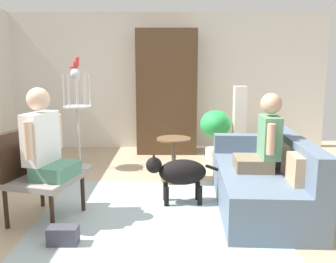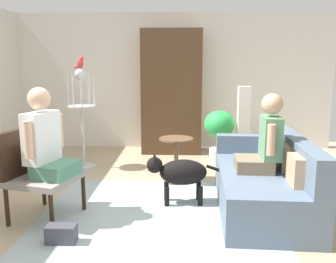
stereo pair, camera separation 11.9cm
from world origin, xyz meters
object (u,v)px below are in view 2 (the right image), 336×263
dog (180,172)px  handbag (61,234)px  couch (266,183)px  armoire_cabinet (172,92)px  column_lamp (243,128)px  person_on_couch (265,141)px  armchair (35,166)px  person_on_armchair (45,140)px  bird_cage_stand (82,115)px  potted_plant (219,131)px  parrot (80,63)px  round_end_table (176,157)px

dog → handbag: 1.47m
handbag → dog: bearing=43.1°
couch → armoire_cabinet: 2.99m
couch → column_lamp: size_ratio=1.45×
person_on_couch → armoire_cabinet: bearing=111.6°
armchair → armoire_cabinet: 3.27m
armchair → person_on_armchair: bearing=-15.1°
couch → bird_cage_stand: 2.93m
potted_plant → handbag: potted_plant is taller
person_on_couch → bird_cage_stand: 2.87m
armchair → potted_plant: bearing=43.9°
parrot → armoire_cabinet: 1.80m
potted_plant → column_lamp: 0.37m
parrot → potted_plant: (2.09, 0.19, -1.04)m
handbag → potted_plant: bearing=57.4°
dog → handbag: (-1.05, -0.99, -0.28)m
bird_cage_stand → potted_plant: 2.12m
armchair → bird_cage_stand: 1.85m
potted_plant → armchair: bearing=-136.1°
person_on_couch → armoire_cabinet: (-1.07, 2.69, 0.31)m
armchair → column_lamp: column_lamp is taller
armoire_cabinet → person_on_armchair: bearing=-111.7°
armchair → person_on_armchair: size_ratio=1.04×
column_lamp → handbag: column_lamp is taller
couch → person_on_couch: (-0.04, -0.03, 0.48)m
round_end_table → potted_plant: (0.66, 0.82, 0.21)m
armchair → couch: bearing=6.5°
dog → armoire_cabinet: bearing=93.8°
handbag → armoire_cabinet: bearing=75.8°
round_end_table → column_lamp: 1.29m
dog → round_end_table: bearing=94.0°
dog → armoire_cabinet: (-0.17, 2.52, 0.72)m
couch → potted_plant: (-0.34, 1.74, 0.26)m
person_on_armchair → parrot: 2.02m
person_on_couch → dog: size_ratio=0.97×
round_end_table → handbag: round_end_table is taller
bird_cage_stand → parrot: size_ratio=8.53×
person_on_armchair → dog: 1.50m
armchair → potted_plant: (2.10, 2.02, 0.01)m
dog → handbag: dog is taller
bird_cage_stand → parrot: (0.01, -0.00, 0.78)m
column_lamp → armoire_cabinet: armoire_cabinet is taller
potted_plant → dog: bearing=-110.6°
dog → column_lamp: size_ratio=0.68×
round_end_table → parrot: size_ratio=3.40×
person_on_couch → person_on_armchair: size_ratio=0.93×
person_on_couch → couch: bearing=41.3°
person_on_armchair → parrot: size_ratio=5.03×
couch → parrot: parrot is taller
round_end_table → dog: (0.06, -0.78, 0.02)m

